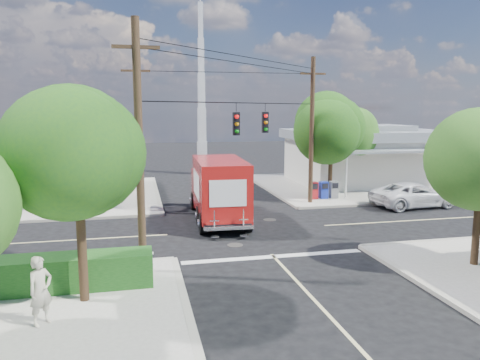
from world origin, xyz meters
name	(u,v)px	position (x,y,z in m)	size (l,w,h in m)	color
ground	(249,230)	(0.00, 0.00, 0.00)	(120.00, 120.00, 0.00)	black
sidewalk_ne	(353,185)	(10.88, 10.88, 0.07)	(14.12, 14.12, 0.14)	#A09B90
sidewalk_nw	(53,197)	(-10.88, 10.88, 0.07)	(14.12, 14.12, 0.14)	#A09B90
road_markings	(256,238)	(0.00, -1.47, 0.01)	(32.00, 32.00, 0.01)	beige
building_ne	(367,155)	(12.50, 11.97, 2.32)	(11.80, 10.20, 4.50)	silver
building_nw	(37,163)	(-12.00, 12.46, 2.22)	(10.80, 10.20, 4.30)	beige
radio_tower	(202,112)	(0.50, 20.00, 5.64)	(0.80, 0.80, 17.00)	silver
tree_sw_front	(78,164)	(-6.99, -7.54, 4.33)	(3.88, 3.78, 6.03)	#422D1C
tree_ne_front	(332,127)	(7.21, 6.76, 4.77)	(4.21, 4.14, 6.66)	#422D1C
tree_ne_back	(353,133)	(9.81, 8.96, 4.19)	(3.77, 3.66, 5.82)	#422D1C
palm_nw_front	(98,124)	(-7.50, 7.50, 5.04)	(3.01, 3.08, 5.59)	#422D1C
palm_nw_back	(66,129)	(-9.50, 9.00, 4.67)	(3.01, 3.08, 5.19)	#422D1C
utility_poles	(211,134)	(-1.58, 1.60, 4.67)	(12.00, 10.68, 9.00)	#473321
picket_fence	(65,265)	(-7.80, -5.60, 0.68)	(5.94, 0.06, 1.00)	silver
hedge_sw	(55,273)	(-8.00, -6.40, 0.69)	(6.20, 1.20, 1.10)	#134414
vending_boxes	(323,190)	(6.50, 6.20, 0.69)	(1.90, 0.50, 1.10)	maroon
delivery_truck	(218,189)	(-1.11, 2.30, 1.70)	(2.81, 7.86, 3.35)	black
parked_car	(414,195)	(11.13, 3.16, 0.74)	(2.47, 5.35, 1.49)	silver
pedestrian	(41,291)	(-7.95, -8.94, 1.10)	(0.70, 0.46, 1.91)	beige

